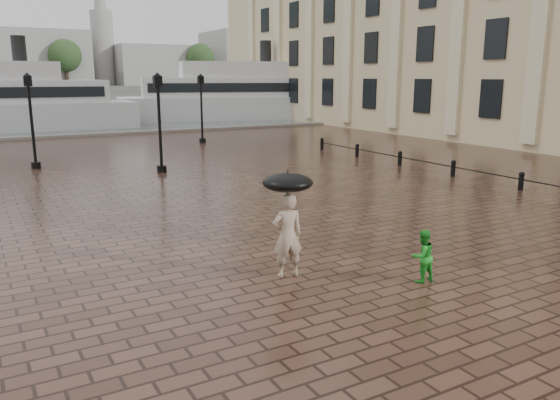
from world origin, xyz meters
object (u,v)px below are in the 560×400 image
Objects in this scene: child_pedestrian at (422,256)px; ferry_far at (239,96)px; adult_pedestrian at (287,235)px; street_lamps at (42,120)px.

ferry_far is at bearing -109.26° from child_pedestrian.
adult_pedestrian is 2.95m from child_pedestrian.
street_lamps is 11.39× the size of adult_pedestrian.
ferry_far is (18.79, 42.18, 1.46)m from adult_pedestrian.
street_lamps is at bearing -74.20° from child_pedestrian.
street_lamps reaches higher than adult_pedestrian.
street_lamps reaches higher than child_pedestrian.
adult_pedestrian is (2.83, -18.26, -1.38)m from street_lamps.
adult_pedestrian is at bearing -81.19° from street_lamps.
ferry_far reaches higher than street_lamps.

